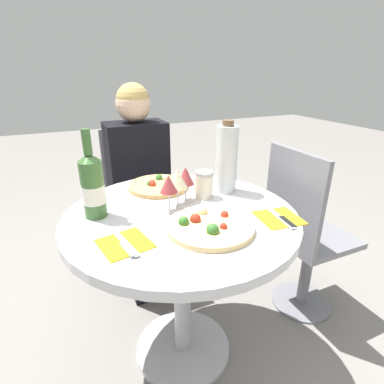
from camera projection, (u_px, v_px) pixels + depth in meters
name	position (u px, v px, depth m)	size (l,w,h in m)	color
ground_plane	(183.00, 349.00, 1.44)	(12.00, 12.00, 0.00)	gray
dining_table	(181.00, 243.00, 1.22)	(0.90, 0.90, 0.73)	#B2B2B7
chair_behind_diner	(138.00, 203.00, 1.92)	(0.36, 0.36, 0.91)	slate
seated_diner	(143.00, 198.00, 1.77)	(0.34, 0.45, 1.18)	black
chair_empty_side	(303.00, 238.00, 1.54)	(0.36, 0.36, 0.91)	slate
pizza_large	(209.00, 226.00, 1.04)	(0.30, 0.30, 0.05)	#E5C17F
pizza_small_far	(157.00, 186.00, 1.39)	(0.28, 0.28, 0.05)	tan
wine_bottle	(93.00, 186.00, 1.09)	(0.08, 0.08, 0.33)	#38602D
tall_carafe	(227.00, 159.00, 1.31)	(0.10, 0.10, 0.32)	silver
sugar_shaker	(204.00, 185.00, 1.28)	(0.08, 0.08, 0.12)	silver
wine_glass_center	(177.00, 179.00, 1.17)	(0.08, 0.08, 0.15)	silver
wine_glass_back_right	(186.00, 176.00, 1.23)	(0.07, 0.07, 0.15)	silver
wine_glass_front_left	(169.00, 185.00, 1.13)	(0.07, 0.07, 0.15)	silver
place_setting_left	(125.00, 244.00, 0.95)	(0.18, 0.19, 0.01)	gold
place_setting_right	(279.00, 218.00, 1.11)	(0.17, 0.19, 0.01)	gold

